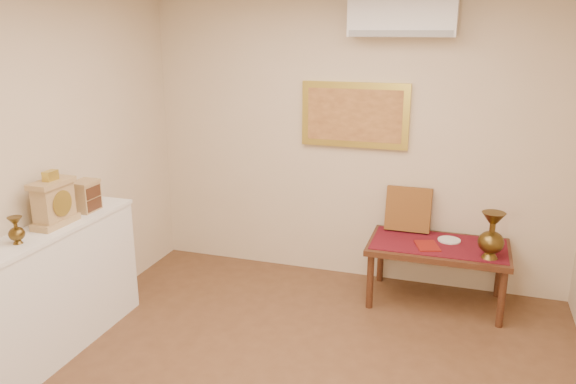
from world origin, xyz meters
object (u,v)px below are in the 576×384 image
at_px(low_table, 438,251).
at_px(mantel_clock, 54,202).
at_px(display_ledge, 35,302).
at_px(wooden_chest, 86,196).
at_px(brass_urn_tall, 492,230).

bearing_deg(low_table, mantel_clock, -148.97).
height_order(display_ledge, wooden_chest, wooden_chest).
distance_m(brass_urn_tall, display_ledge, 3.53).
bearing_deg(wooden_chest, low_table, 25.07).
bearing_deg(mantel_clock, low_table, 31.03).
bearing_deg(low_table, brass_urn_tall, -24.85).
xyz_separation_m(display_ledge, wooden_chest, (0.02, 0.64, 0.61)).
bearing_deg(display_ledge, low_table, 35.10).
height_order(brass_urn_tall, mantel_clock, mantel_clock).
bearing_deg(display_ledge, wooden_chest, 88.44).
distance_m(display_ledge, low_table, 3.27).
bearing_deg(wooden_chest, display_ledge, -91.56).
height_order(display_ledge, mantel_clock, mantel_clock).
distance_m(brass_urn_tall, mantel_clock, 3.40).
height_order(brass_urn_tall, display_ledge, brass_urn_tall).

